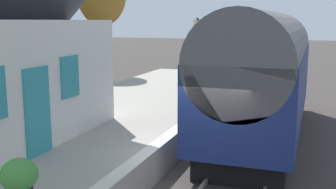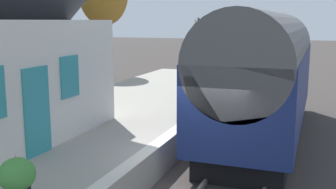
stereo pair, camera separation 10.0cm
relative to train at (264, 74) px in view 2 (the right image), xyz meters
name	(u,v)px [view 2 (the right image)]	position (x,y,z in m)	size (l,w,h in m)	color
ground_plane	(198,183)	(-4.78, 0.90, -2.22)	(160.00, 160.00, 0.00)	#383330
platform	(60,150)	(-4.78, 4.96, -1.80)	(32.00, 6.13, 0.85)	gray
platform_edge_coping	(154,146)	(-4.78, 2.08, -1.36)	(32.00, 0.36, 0.02)	beige
rail_far	(205,182)	(-4.78, 0.72, -2.15)	(52.00, 0.08, 0.14)	gray
train	(264,74)	(0.00, 0.00, 0.00)	(10.48, 2.73, 4.32)	black
bench_platform_end	(194,74)	(5.77, 4.21, -0.89)	(1.41, 0.46, 0.88)	teal
planter_edge_near	(17,180)	(-8.83, 2.94, -0.87)	(0.63, 0.63, 0.94)	black
lamp_post_platform	(198,40)	(2.56, 3.09, 0.96)	(0.32, 0.50, 3.30)	black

